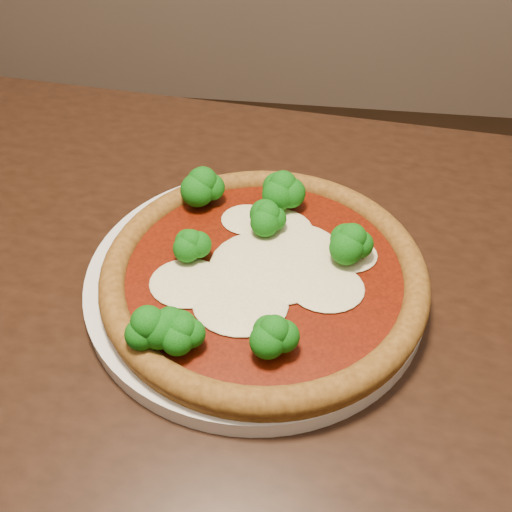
# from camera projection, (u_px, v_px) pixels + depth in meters

# --- Properties ---
(dining_table) EXTENTS (1.35, 0.97, 0.75)m
(dining_table) POSITION_uv_depth(u_px,v_px,m) (198.00, 396.00, 0.58)
(dining_table) COLOR black
(dining_table) RESTS_ON floor
(plate) EXTENTS (0.33, 0.33, 0.02)m
(plate) POSITION_uv_depth(u_px,v_px,m) (256.00, 279.00, 0.56)
(plate) COLOR silver
(plate) RESTS_ON dining_table
(pizza) EXTENTS (0.31, 0.31, 0.06)m
(pizza) POSITION_uv_depth(u_px,v_px,m) (261.00, 269.00, 0.53)
(pizza) COLOR brown
(pizza) RESTS_ON plate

